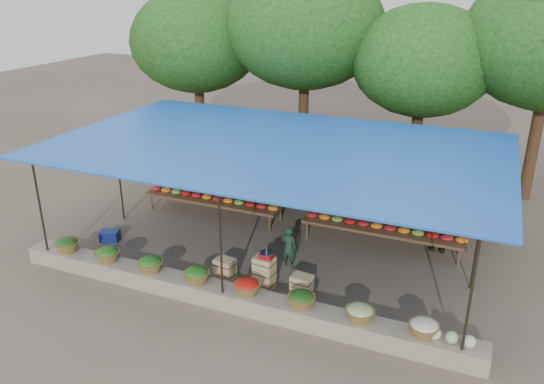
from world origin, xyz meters
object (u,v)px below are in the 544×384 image
at_px(crate_counter, 263,275).
at_px(blue_crate_back, 110,236).
at_px(vendor_seated, 289,247).
at_px(blue_crate_front, 104,259).
at_px(weighing_scale, 267,255).

bearing_deg(crate_counter, blue_crate_back, 173.66).
height_order(vendor_seated, blue_crate_back, vendor_seated).
relative_size(vendor_seated, blue_crate_front, 2.11).
relative_size(crate_counter, weighing_scale, 7.17).
bearing_deg(vendor_seated, blue_crate_back, 9.57).
xyz_separation_m(crate_counter, blue_crate_front, (-4.03, -0.56, -0.16)).
bearing_deg(weighing_scale, blue_crate_front, -172.25).
relative_size(crate_counter, blue_crate_front, 4.76).
xyz_separation_m(crate_counter, vendor_seated, (0.19, 1.09, 0.22)).
height_order(blue_crate_front, blue_crate_back, blue_crate_front).
distance_m(weighing_scale, vendor_seated, 1.15).
xyz_separation_m(weighing_scale, vendor_seated, (0.11, 1.09, -0.32)).
height_order(weighing_scale, vendor_seated, weighing_scale).
distance_m(crate_counter, blue_crate_back, 4.74).
bearing_deg(vendor_seated, blue_crate_front, 24.34).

